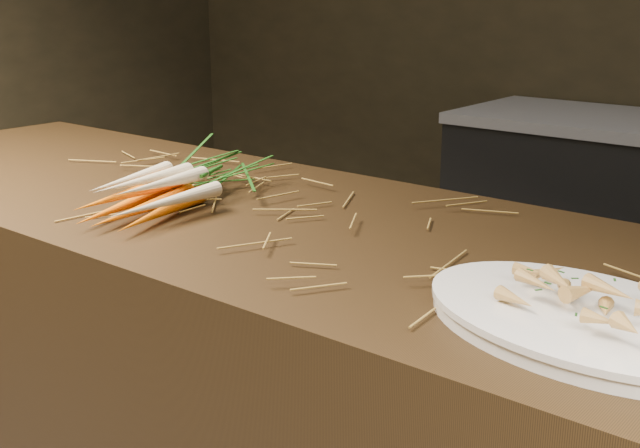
% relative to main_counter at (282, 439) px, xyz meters
% --- Properties ---
extents(main_counter, '(2.40, 0.70, 0.90)m').
position_rel_main_counter_xyz_m(main_counter, '(0.00, 0.00, 0.00)').
color(main_counter, black).
rests_on(main_counter, ground).
extents(straw_bedding, '(1.40, 0.60, 0.02)m').
position_rel_main_counter_xyz_m(straw_bedding, '(0.00, 0.00, 0.46)').
color(straw_bedding, olive).
rests_on(straw_bedding, main_counter).
extents(root_veg_bunch, '(0.24, 0.49, 0.09)m').
position_rel_main_counter_xyz_m(root_veg_bunch, '(-0.20, -0.03, 0.49)').
color(root_veg_bunch, '#EB5900').
rests_on(root_veg_bunch, main_counter).
extents(serving_platter, '(0.44, 0.33, 0.02)m').
position_rel_main_counter_xyz_m(serving_platter, '(0.61, -0.15, 0.46)').
color(serving_platter, white).
rests_on(serving_platter, main_counter).
extents(roasted_veg_heap, '(0.22, 0.17, 0.04)m').
position_rel_main_counter_xyz_m(roasted_veg_heap, '(0.61, -0.15, 0.49)').
color(roasted_veg_heap, '#B78D43').
rests_on(roasted_veg_heap, serving_platter).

